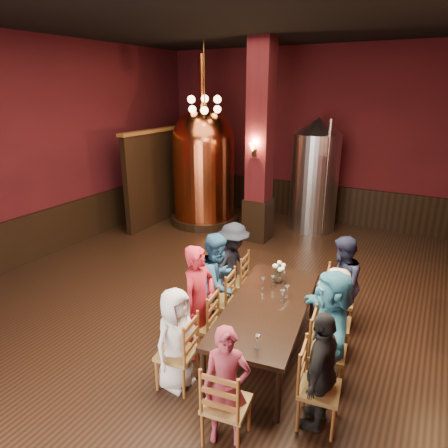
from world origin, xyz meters
The scene contains 35 objects.
room centered at (0.00, 0.00, 2.25)m, with size 10.00×10.02×4.50m.
wainscot_back centered at (0.00, 4.96, 0.50)m, with size 7.90×0.08×1.00m, color black.
wainscot_left centered at (-3.96, 0.00, 0.50)m, with size 0.08×9.90×1.00m, color black.
column centered at (-0.30, 2.80, 2.25)m, with size 0.58×0.58×4.50m, color #480F14.
partition centered at (-3.20, 3.20, 1.20)m, with size 0.22×3.50×2.40m, color black.
pendant_cluster centered at (-1.80, 2.90, 3.10)m, with size 0.90×0.90×1.70m, color #A57226, non-canonical shape.
sconce_column centered at (-0.30, 2.50, 2.20)m, with size 0.20×0.20×0.36m, color black, non-canonical shape.
dining_table centered at (1.60, -1.15, 0.69)m, with size 1.31×2.51×0.75m.
chair_0 centered at (0.89, -2.25, 0.46)m, with size 0.46×0.46×0.92m, color brown, non-canonical shape.
person_0 centered at (0.89, -2.25, 0.65)m, with size 0.64×0.41×1.30m, color silver.
chair_1 centered at (0.80, -1.59, 0.46)m, with size 0.46×0.46×0.92m, color brown, non-canonical shape.
person_1 centered at (0.80, -1.59, 0.79)m, with size 0.58×0.38×1.58m, color #AA1D2B.
chair_2 centered at (0.71, -0.94, 0.46)m, with size 0.46×0.46×0.92m, color brown, non-canonical shape.
person_2 centered at (0.71, -0.94, 0.76)m, with size 0.74×0.36×1.52m, color #285A87.
chair_3 centered at (0.63, -0.27, 0.46)m, with size 0.46×0.46×0.92m, color brown, non-canonical shape.
person_3 centered at (0.63, -0.27, 0.73)m, with size 0.95×0.54×1.47m, color black.
chair_4 centered at (2.57, -2.03, 0.46)m, with size 0.46×0.46×0.92m, color brown, non-canonical shape.
person_4 centered at (2.57, -2.03, 0.69)m, with size 0.81×0.34×1.38m, color black.
chair_5 centered at (2.49, -1.37, 0.46)m, with size 0.46×0.46×0.92m, color brown, non-canonical shape.
person_5 centered at (2.49, -1.37, 0.77)m, with size 1.42×0.45×1.53m, color teal.
chair_6 centered at (2.40, -0.71, 0.46)m, with size 0.46×0.46×0.92m, color brown, non-canonical shape.
person_6 centered at (2.40, -0.71, 0.63)m, with size 0.62×0.40×1.27m, color beige.
chair_7 centered at (2.31, -0.05, 0.46)m, with size 0.46×0.46×0.92m, color brown, non-canonical shape.
person_7 centered at (2.31, -0.05, 0.73)m, with size 0.71×0.35×1.46m, color #1D213B.
chair_8 centered at (1.81, -2.69, 0.46)m, with size 0.46×0.46×0.92m, color brown, non-canonical shape.
person_8 centered at (1.81, -2.69, 0.66)m, with size 0.48×0.32×1.32m, color #953142.
copper_kettle centered at (-2.08, 3.27, 1.55)m, with size 2.00×2.00×4.24m.
steel_vessel centered at (0.63, 4.15, 1.41)m, with size 1.31×1.31×2.81m.
rose_vase centered at (1.49, -0.50, 0.97)m, with size 0.20×0.20×0.33m.
wine_glass_0 centered at (1.75, -0.99, 0.83)m, with size 0.07×0.07×0.17m, color white, non-canonical shape.
wine_glass_1 centered at (1.37, -0.78, 0.83)m, with size 0.07×0.07×0.17m, color white, non-canonical shape.
wine_glass_2 centered at (1.75, -0.84, 0.83)m, with size 0.07×0.07×0.17m, color white, non-canonical shape.
wine_glass_3 centered at (1.47, -0.66, 0.83)m, with size 0.07×0.07×0.17m, color white, non-canonical shape.
wine_glass_4 centered at (1.86, -2.09, 0.83)m, with size 0.07×0.07×0.17m, color white, non-canonical shape.
wine_glass_5 centered at (1.57, -0.47, 0.83)m, with size 0.07×0.07×0.17m, color white, non-canonical shape.
Camera 1 is at (3.33, -5.53, 3.49)m, focal length 32.00 mm.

